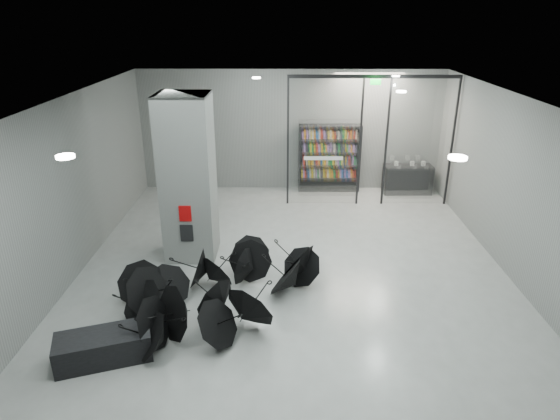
{
  "coord_description": "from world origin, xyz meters",
  "views": [
    {
      "loc": [
        -0.19,
        -8.96,
        5.68
      ],
      "look_at": [
        -0.3,
        1.5,
        1.4
      ],
      "focal_mm": 31.12,
      "sensor_mm": 36.0,
      "label": 1
    }
  ],
  "objects_px": {
    "bench": "(104,347)",
    "bookshelf": "(329,158)",
    "shop_counter": "(407,179)",
    "umbrella_cluster": "(214,294)",
    "column": "(188,178)"
  },
  "relations": [
    {
      "from": "bench",
      "to": "bookshelf",
      "type": "xyz_separation_m",
      "value": [
        4.65,
        8.81,
        0.87
      ]
    },
    {
      "from": "bookshelf",
      "to": "shop_counter",
      "type": "xyz_separation_m",
      "value": [
        2.63,
        -0.22,
        -0.66
      ]
    },
    {
      "from": "bench",
      "to": "bookshelf",
      "type": "height_order",
      "value": "bookshelf"
    },
    {
      "from": "shop_counter",
      "to": "umbrella_cluster",
      "type": "height_order",
      "value": "umbrella_cluster"
    },
    {
      "from": "bench",
      "to": "bookshelf",
      "type": "bearing_deg",
      "value": 43.4
    },
    {
      "from": "bench",
      "to": "column",
      "type": "bearing_deg",
      "value": 59.43
    },
    {
      "from": "column",
      "to": "bench",
      "type": "height_order",
      "value": "column"
    },
    {
      "from": "column",
      "to": "bench",
      "type": "distance_m",
      "value": 4.5
    },
    {
      "from": "bench",
      "to": "shop_counter",
      "type": "relative_size",
      "value": 1.01
    },
    {
      "from": "umbrella_cluster",
      "to": "shop_counter",
      "type": "bearing_deg",
      "value": 51.25
    },
    {
      "from": "column",
      "to": "shop_counter",
      "type": "distance_m",
      "value": 8.01
    },
    {
      "from": "column",
      "to": "umbrella_cluster",
      "type": "xyz_separation_m",
      "value": [
        0.87,
        -2.4,
        -1.69
      ]
    },
    {
      "from": "bookshelf",
      "to": "shop_counter",
      "type": "relative_size",
      "value": 1.43
    },
    {
      "from": "bookshelf",
      "to": "umbrella_cluster",
      "type": "height_order",
      "value": "bookshelf"
    },
    {
      "from": "shop_counter",
      "to": "bench",
      "type": "bearing_deg",
      "value": -131.33
    }
  ]
}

